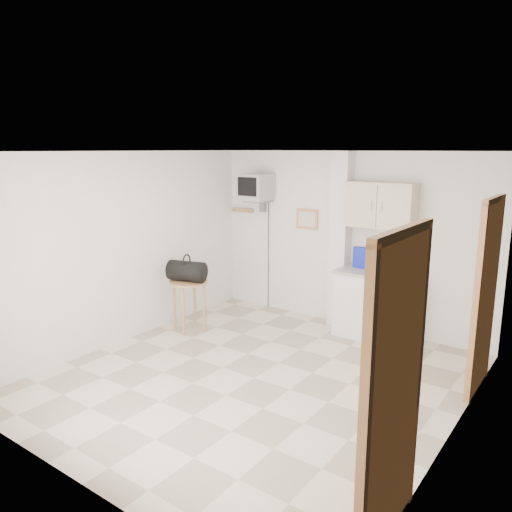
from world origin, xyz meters
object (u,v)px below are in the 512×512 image
Objects in this scene: duffel_bag at (187,271)px; water_bottle at (392,417)px; crt_television at (256,188)px; round_table at (189,289)px.

duffel_bag is 3.50m from water_bottle.
crt_television is 6.63× the size of water_bottle.
duffel_bag reaches higher than round_table.
duffel_bag is at bearing 166.00° from water_bottle.
crt_television reaches higher than duffel_bag.
water_bottle is (3.30, -0.84, -0.45)m from round_table.
round_table is 3.44m from water_bottle.
crt_television is 1.89m from round_table.
crt_television is 3.76× the size of duffel_bag.
duffel_bag is at bearing -99.19° from crt_television.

